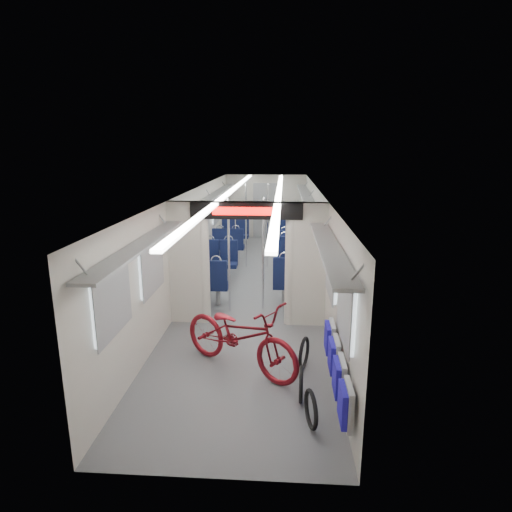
# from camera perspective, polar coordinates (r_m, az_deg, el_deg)

# --- Properties ---
(carriage) EXTENTS (12.00, 12.02, 2.31)m
(carriage) POSITION_cam_1_polar(r_m,az_deg,el_deg) (9.50, -0.32, 3.73)
(carriage) COLOR #515456
(carriage) RESTS_ON ground
(bicycle) EXTENTS (2.14, 1.77, 1.10)m
(bicycle) POSITION_cam_1_polar(r_m,az_deg,el_deg) (6.42, -2.16, -10.50)
(bicycle) COLOR maroon
(bicycle) RESTS_ON ground
(flip_bench) EXTENTS (0.12, 2.06, 0.47)m
(flip_bench) POSITION_cam_1_polar(r_m,az_deg,el_deg) (5.61, 10.71, -14.24)
(flip_bench) COLOR gray
(flip_bench) RESTS_ON carriage
(bike_hoop_a) EXTENTS (0.15, 0.48, 0.48)m
(bike_hoop_a) POSITION_cam_1_polar(r_m,az_deg,el_deg) (5.40, 7.33, -19.83)
(bike_hoop_a) COLOR black
(bike_hoop_a) RESTS_ON ground
(bike_hoop_b) EXTENTS (0.07, 0.49, 0.49)m
(bike_hoop_b) POSITION_cam_1_polar(r_m,az_deg,el_deg) (5.85, 6.01, -16.86)
(bike_hoop_b) COLOR black
(bike_hoop_b) RESTS_ON ground
(bike_hoop_c) EXTENTS (0.20, 0.49, 0.49)m
(bike_hoop_c) POSITION_cam_1_polar(r_m,az_deg,el_deg) (6.62, 6.42, -12.91)
(bike_hoop_c) COLOR black
(bike_hoop_c) RESTS_ON ground
(seat_bay_near_left) EXTENTS (0.92, 2.11, 1.11)m
(seat_bay_near_left) POSITION_cam_1_polar(r_m,az_deg,el_deg) (9.87, -5.72, -1.62)
(seat_bay_near_left) COLOR #0B1234
(seat_bay_near_left) RESTS_ON ground
(seat_bay_near_right) EXTENTS (0.95, 2.28, 1.16)m
(seat_bay_near_right) POSITION_cam_1_polar(r_m,az_deg,el_deg) (9.98, 5.17, -1.30)
(seat_bay_near_right) COLOR #0B1234
(seat_bay_near_right) RESTS_ON ground
(seat_bay_far_left) EXTENTS (0.90, 2.04, 1.09)m
(seat_bay_far_left) POSITION_cam_1_polar(r_m,az_deg,el_deg) (13.34, -3.22, 2.56)
(seat_bay_far_left) COLOR #0B1234
(seat_bay_far_left) RESTS_ON ground
(seat_bay_far_right) EXTENTS (0.92, 2.14, 1.12)m
(seat_bay_far_right) POSITION_cam_1_polar(r_m,az_deg,el_deg) (12.99, 4.86, 2.27)
(seat_bay_far_right) COLOR #0B1234
(seat_bay_far_right) RESTS_ON ground
(stanchion_near_left) EXTENTS (0.05, 0.05, 2.30)m
(stanchion_near_left) POSITION_cam_1_polar(r_m,az_deg,el_deg) (8.45, -3.62, -0.06)
(stanchion_near_left) COLOR silver
(stanchion_near_left) RESTS_ON ground
(stanchion_near_right) EXTENTS (0.04, 0.04, 2.30)m
(stanchion_near_right) POSITION_cam_1_polar(r_m,az_deg,el_deg) (8.59, 0.95, 0.20)
(stanchion_near_right) COLOR silver
(stanchion_near_right) RESTS_ON ground
(stanchion_far_left) EXTENTS (0.05, 0.05, 2.30)m
(stanchion_far_left) POSITION_cam_1_polar(r_m,az_deg,el_deg) (11.71, -1.33, 3.99)
(stanchion_far_left) COLOR silver
(stanchion_far_left) RESTS_ON ground
(stanchion_far_right) EXTENTS (0.04, 0.04, 2.30)m
(stanchion_far_right) POSITION_cam_1_polar(r_m,az_deg,el_deg) (11.75, 1.55, 4.02)
(stanchion_far_right) COLOR silver
(stanchion_far_right) RESTS_ON ground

